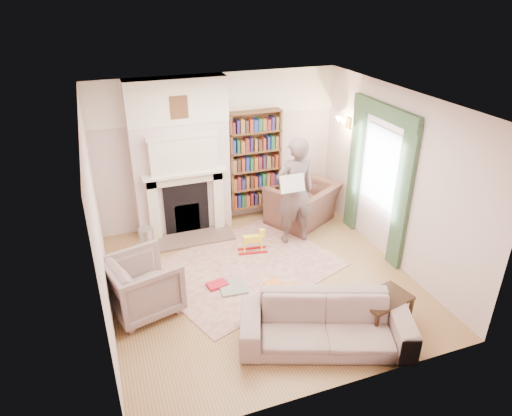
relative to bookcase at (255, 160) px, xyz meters
name	(u,v)px	position (x,y,z in m)	size (l,w,h in m)	color
floor	(261,280)	(-0.65, -2.12, -1.18)	(4.50, 4.50, 0.00)	brown
ceiling	(263,102)	(-0.65, -2.12, 1.62)	(4.50, 4.50, 0.00)	white
wall_back	(219,150)	(-0.65, 0.13, 0.22)	(4.50, 4.50, 0.00)	beige
wall_front	(340,289)	(-0.65, -4.37, 0.22)	(4.50, 4.50, 0.00)	beige
wall_left	(97,225)	(-2.90, -2.12, 0.22)	(4.50, 4.50, 0.00)	beige
wall_right	(395,179)	(1.60, -2.12, 0.22)	(4.50, 4.50, 0.00)	beige
fireplace	(181,160)	(-1.40, -0.07, 0.21)	(1.70, 0.58, 2.80)	beige
bookcase	(255,160)	(0.00, 0.00, 0.00)	(1.00, 0.24, 1.85)	brown
window	(380,167)	(1.58, -1.72, 0.27)	(0.02, 0.90, 1.30)	silver
curtain_left	(402,198)	(1.55, -2.42, 0.02)	(0.07, 0.32, 2.40)	#2D462F
curtain_right	(355,167)	(1.55, -1.02, 0.02)	(0.07, 0.32, 2.40)	#2D462F
pelmet	(385,112)	(1.54, -1.72, 1.20)	(0.09, 1.70, 0.24)	#2D462F
wall_sconce	(339,124)	(1.38, -0.62, 0.72)	(0.20, 0.24, 0.24)	gold
rug	(245,267)	(-0.77, -1.68, -1.17)	(2.81, 2.16, 0.01)	#C0B291
armchair_reading	(302,204)	(0.77, -0.56, -0.79)	(1.20, 1.04, 0.78)	#4E2C2A
armchair_left	(144,285)	(-2.43, -2.21, -0.76)	(0.89, 0.91, 0.83)	#9F9383
sofa	(326,324)	(-0.37, -3.68, -0.86)	(2.16, 0.84, 0.63)	gray
man_reading	(295,192)	(0.32, -1.16, -0.21)	(0.70, 0.46, 1.93)	#5A4A48
newspaper	(292,183)	(0.17, -1.36, 0.05)	(0.42, 0.02, 0.30)	silver
coffee_table	(383,310)	(0.53, -3.61, -0.95)	(0.70, 0.45, 0.45)	#362313
paraffin_heater	(147,243)	(-2.21, -0.84, -0.90)	(0.24, 0.24, 0.55)	#B2B5BB
rocking_horse	(252,241)	(-0.50, -1.29, -0.96)	(0.49, 0.20, 0.43)	yellow
board_game	(233,287)	(-1.13, -2.17, -1.15)	(0.40, 0.40, 0.03)	gold
game_box_lid	(217,285)	(-1.34, -2.04, -1.14)	(0.30, 0.20, 0.05)	red
comic_annuals	(283,290)	(-0.43, -2.48, -1.16)	(0.56, 0.61, 0.02)	red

